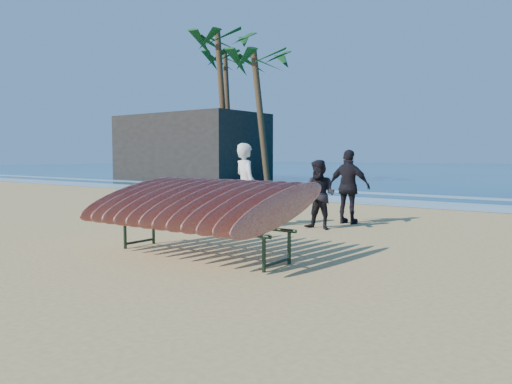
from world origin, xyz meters
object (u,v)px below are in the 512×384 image
at_px(person_white, 246,185).
at_px(building, 191,147).
at_px(palm_mid, 261,62).
at_px(palm_right, 228,61).
at_px(palm_left, 222,44).
at_px(person_dark_a, 320,195).
at_px(person_dark_b, 349,187).
at_px(surfboard_rack, 201,203).

height_order(person_white, building, building).
bearing_deg(building, palm_mid, -9.35).
bearing_deg(palm_right, palm_left, -52.22).
height_order(person_dark_a, palm_mid, palm_mid).
relative_size(person_dark_a, palm_left, 0.16).
relative_size(person_dark_b, building, 0.18).
bearing_deg(person_dark_b, person_white, 46.09).
height_order(surfboard_rack, person_dark_a, person_dark_a).
bearing_deg(surfboard_rack, person_dark_b, 87.27).
relative_size(person_white, palm_mid, 0.25).
xyz_separation_m(person_dark_a, palm_right, (-19.74, 20.31, 8.08)).
height_order(building, palm_right, palm_right).
relative_size(surfboard_rack, palm_mid, 0.42).
height_order(person_dark_a, building, building).
xyz_separation_m(person_dark_a, person_dark_b, (0.10, 1.20, 0.12)).
distance_m(person_dark_a, palm_right, 29.45).
bearing_deg(person_dark_a, person_white, -157.27).
bearing_deg(palm_mid, person_dark_b, -46.51).
relative_size(surfboard_rack, person_dark_b, 1.82).
xyz_separation_m(surfboard_rack, person_white, (-1.45, 3.01, 0.09)).
bearing_deg(surfboard_rack, person_dark_a, 88.17).
bearing_deg(person_white, person_dark_a, -129.59).
height_order(palm_mid, palm_right, palm_right).
xyz_separation_m(person_white, person_dark_b, (1.63, 1.89, -0.07)).
distance_m(person_dark_b, palm_right, 28.67).
distance_m(palm_left, palm_right, 7.99).
distance_m(person_dark_b, palm_mid, 18.05).
relative_size(surfboard_rack, person_dark_a, 2.11).
xyz_separation_m(palm_mid, palm_right, (-8.13, 6.75, 1.95)).
relative_size(surfboard_rack, person_white, 1.69).
relative_size(person_dark_a, building, 0.16).
relative_size(person_dark_a, person_dark_b, 0.87).
xyz_separation_m(palm_left, palm_right, (-4.89, 6.31, 0.41)).
relative_size(person_dark_b, palm_mid, 0.23).
distance_m(building, palm_right, 8.89).
bearing_deg(person_dark_a, surfboard_rack, -92.59).
height_order(surfboard_rack, palm_right, palm_right).
relative_size(person_white, palm_right, 0.19).
relative_size(person_white, building, 0.20).
bearing_deg(palm_right, person_dark_a, -45.81).
bearing_deg(building, person_dark_a, -38.77).
xyz_separation_m(building, palm_left, (3.38, -0.65, 6.28)).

